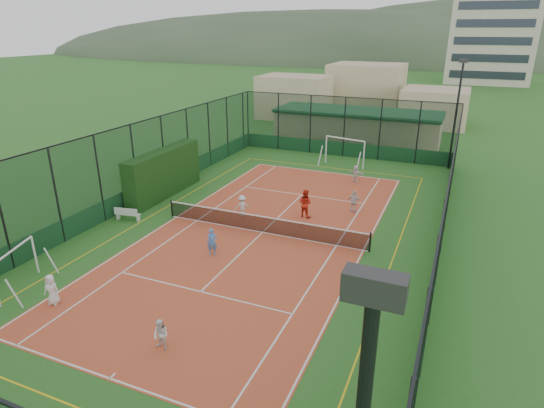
# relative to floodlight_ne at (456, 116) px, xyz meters

# --- Properties ---
(ground) EXTENTS (300.00, 300.00, 0.00)m
(ground) POSITION_rel_floodlight_ne_xyz_m (-8.60, -16.60, -4.12)
(ground) COLOR #2C6422
(ground) RESTS_ON ground
(court_slab) EXTENTS (11.17, 23.97, 0.01)m
(court_slab) POSITION_rel_floodlight_ne_xyz_m (-8.60, -16.60, -4.12)
(court_slab) COLOR #B95129
(court_slab) RESTS_ON ground
(tennis_net) EXTENTS (11.67, 0.12, 1.06)m
(tennis_net) POSITION_rel_floodlight_ne_xyz_m (-8.60, -16.60, -3.59)
(tennis_net) COLOR black
(tennis_net) RESTS_ON ground
(perimeter_fence) EXTENTS (18.12, 34.12, 5.00)m
(perimeter_fence) POSITION_rel_floodlight_ne_xyz_m (-8.60, -16.60, -1.62)
(perimeter_fence) COLOR black
(perimeter_fence) RESTS_ON ground
(floodlight_ne) EXTENTS (0.60, 0.26, 8.25)m
(floodlight_ne) POSITION_rel_floodlight_ne_xyz_m (0.00, 0.00, 0.00)
(floodlight_ne) COLOR black
(floodlight_ne) RESTS_ON ground
(clubhouse) EXTENTS (15.20, 7.20, 3.15)m
(clubhouse) POSITION_rel_floodlight_ne_xyz_m (-8.60, 5.40, -2.55)
(clubhouse) COLOR tan
(clubhouse) RESTS_ON ground
(apartment_tower) EXTENTS (15.00, 12.00, 30.00)m
(apartment_tower) POSITION_rel_floodlight_ne_xyz_m (3.40, 65.40, 10.88)
(apartment_tower) COLOR beige
(apartment_tower) RESTS_ON ground
(distant_hills) EXTENTS (200.00, 60.00, 24.00)m
(distant_hills) POSITION_rel_floodlight_ne_xyz_m (-8.60, 133.40, -4.12)
(distant_hills) COLOR #384C33
(distant_hills) RESTS_ON ground
(hedge_left) EXTENTS (1.04, 6.91, 3.02)m
(hedge_left) POSITION_rel_floodlight_ne_xyz_m (-16.90, -13.71, -2.61)
(hedge_left) COLOR black
(hedge_left) RESTS_ON ground
(white_bench) EXTENTS (1.50, 0.64, 0.82)m
(white_bench) POSITION_rel_floodlight_ne_xyz_m (-16.40, -18.05, -3.71)
(white_bench) COLOR white
(white_bench) RESTS_ON ground
(futsal_goal_near) EXTENTS (2.90, 1.61, 1.80)m
(futsal_goal_near) POSITION_rel_floodlight_ne_xyz_m (-15.81, -25.73, -3.23)
(futsal_goal_near) COLOR white
(futsal_goal_near) RESTS_ON ground
(futsal_goal_far) EXTENTS (3.59, 1.78, 2.23)m
(futsal_goal_far) POSITION_rel_floodlight_ne_xyz_m (-7.73, -2.58, -3.01)
(futsal_goal_far) COLOR white
(futsal_goal_far) RESTS_ON ground
(child_near_left) EXTENTS (0.70, 0.53, 1.29)m
(child_near_left) POSITION_rel_floodlight_ne_xyz_m (-13.56, -26.04, -3.47)
(child_near_left) COLOR white
(child_near_left) RESTS_ON court_slab
(child_near_mid) EXTENTS (0.58, 0.51, 1.35)m
(child_near_mid) POSITION_rel_floodlight_ne_xyz_m (-9.81, -19.86, -3.44)
(child_near_mid) COLOR #467DC8
(child_near_mid) RESTS_ON court_slab
(child_near_right) EXTENTS (0.62, 0.51, 1.17)m
(child_near_right) POSITION_rel_floodlight_ne_xyz_m (-7.91, -26.66, -3.53)
(child_near_right) COLOR white
(child_near_right) RESTS_ON court_slab
(child_far_left) EXTENTS (0.95, 0.85, 1.28)m
(child_far_left) POSITION_rel_floodlight_ne_xyz_m (-10.62, -14.95, -3.48)
(child_far_left) COLOR silver
(child_far_left) RESTS_ON court_slab
(child_far_right) EXTENTS (0.81, 0.36, 1.36)m
(child_far_right) POSITION_rel_floodlight_ne_xyz_m (-4.75, -11.86, -3.44)
(child_far_right) COLOR silver
(child_far_right) RESTS_ON court_slab
(child_far_back) EXTENTS (1.21, 0.70, 1.24)m
(child_far_back) POSITION_rel_floodlight_ne_xyz_m (-5.96, -6.16, -3.50)
(child_far_back) COLOR white
(child_far_back) RESTS_ON court_slab
(coach) EXTENTS (0.94, 0.80, 1.66)m
(coach) POSITION_rel_floodlight_ne_xyz_m (-7.22, -13.61, -3.28)
(coach) COLOR red
(coach) RESTS_ON court_slab
(tennis_balls) EXTENTS (4.44, 1.53, 0.07)m
(tennis_balls) POSITION_rel_floodlight_ne_xyz_m (-10.15, -15.51, -4.08)
(tennis_balls) COLOR #CCE033
(tennis_balls) RESTS_ON court_slab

